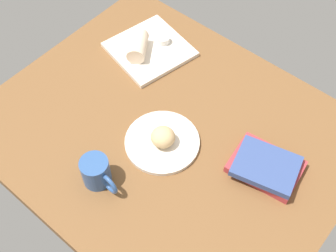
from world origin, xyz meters
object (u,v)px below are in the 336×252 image
(square_plate, at_px, (150,49))
(round_plate, at_px, (162,142))
(book_stack, at_px, (266,166))
(breakfast_wrap, at_px, (138,46))
(scone_pastry, at_px, (163,137))
(sauce_cup, at_px, (163,39))
(coffee_mug, at_px, (97,172))

(square_plate, bearing_deg, round_plate, -42.89)
(round_plate, xyz_separation_m, book_stack, (0.29, 0.12, 0.02))
(breakfast_wrap, height_order, book_stack, breakfast_wrap)
(round_plate, height_order, breakfast_wrap, breakfast_wrap)
(scone_pastry, distance_m, square_plate, 0.40)
(scone_pastry, relative_size, square_plate, 0.29)
(square_plate, relative_size, sauce_cup, 5.58)
(coffee_mug, bearing_deg, book_stack, 44.00)
(sauce_cup, bearing_deg, square_plate, -109.74)
(sauce_cup, height_order, breakfast_wrap, breakfast_wrap)
(scone_pastry, bearing_deg, breakfast_wrap, 143.57)
(round_plate, xyz_separation_m, square_plate, (-0.29, 0.27, 0.00))
(sauce_cup, height_order, book_stack, book_stack)
(scone_pastry, bearing_deg, round_plate, 153.32)
(round_plate, relative_size, coffee_mug, 1.74)
(square_plate, relative_size, book_stack, 1.16)
(round_plate, relative_size, square_plate, 0.91)
(round_plate, xyz_separation_m, sauce_cup, (-0.27, 0.32, 0.02))
(book_stack, bearing_deg, breakfast_wrap, 170.04)
(sauce_cup, relative_size, breakfast_wrap, 0.40)
(scone_pastry, distance_m, breakfast_wrap, 0.39)
(round_plate, xyz_separation_m, coffee_mug, (-0.06, -0.22, 0.04))
(scone_pastry, height_order, square_plate, scone_pastry)
(square_plate, distance_m, sauce_cup, 0.06)
(scone_pastry, xyz_separation_m, square_plate, (-0.30, 0.27, -0.04))
(round_plate, bearing_deg, sauce_cup, 130.01)
(breakfast_wrap, xyz_separation_m, coffee_mug, (0.25, -0.44, 0.00))
(book_stack, xyz_separation_m, coffee_mug, (-0.35, -0.34, 0.02))
(coffee_mug, bearing_deg, scone_pastry, 73.29)
(round_plate, xyz_separation_m, breakfast_wrap, (-0.30, 0.23, 0.04))
(scone_pastry, xyz_separation_m, coffee_mug, (-0.06, -0.21, 0.00))
(breakfast_wrap, xyz_separation_m, book_stack, (0.60, -0.10, -0.02))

